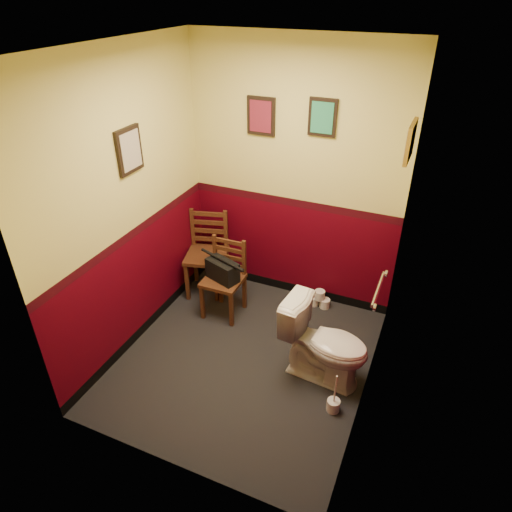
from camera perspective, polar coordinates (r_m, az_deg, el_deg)
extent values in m
cube|color=black|center=(4.41, -1.32, -12.74)|extent=(2.20, 2.40, 0.00)
cube|color=silver|center=(3.18, -1.97, 24.69)|extent=(2.20, 2.40, 0.00)
cube|color=#46020F|center=(4.61, 4.75, 9.41)|extent=(2.20, 0.00, 2.70)
cube|color=#46020F|center=(2.75, -12.23, -8.31)|extent=(2.20, 0.00, 2.70)
cube|color=#46020F|center=(4.14, -15.62, 5.64)|extent=(0.00, 2.40, 2.70)
cube|color=#46020F|center=(3.35, 15.77, -0.85)|extent=(0.00, 2.40, 2.70)
cylinder|color=silver|center=(3.78, 15.03, -4.00)|extent=(0.03, 0.50, 0.03)
cylinder|color=silver|center=(3.57, 14.62, -6.23)|extent=(0.02, 0.06, 0.06)
cylinder|color=silver|center=(3.98, 15.96, -2.13)|extent=(0.02, 0.06, 0.06)
cube|color=black|center=(4.52, 0.65, 17.09)|extent=(0.28, 0.03, 0.36)
cube|color=maroon|center=(4.51, 0.56, 17.04)|extent=(0.22, 0.01, 0.30)
cube|color=black|center=(4.32, 8.33, 16.78)|extent=(0.26, 0.03, 0.34)
cube|color=#29835D|center=(4.31, 8.26, 16.73)|extent=(0.20, 0.01, 0.28)
cube|color=black|center=(4.02, -15.57, 12.61)|extent=(0.03, 0.30, 0.38)
cube|color=tan|center=(4.01, -15.37, 12.59)|extent=(0.01, 0.24, 0.31)
cube|color=olive|center=(3.62, 18.76, 13.40)|extent=(0.03, 0.34, 0.28)
cube|color=tan|center=(3.62, 18.49, 13.45)|extent=(0.01, 0.28, 0.22)
imported|color=white|center=(4.05, 8.65, -10.79)|extent=(0.81, 0.51, 0.75)
cylinder|color=silver|center=(4.02, 9.63, -17.92)|extent=(0.11, 0.11, 0.11)
cylinder|color=silver|center=(3.88, 9.88, -16.16)|extent=(0.01, 0.01, 0.31)
cube|color=#562E19|center=(5.03, -6.20, 0.03)|extent=(0.54, 0.54, 0.04)
cube|color=#562E19|center=(5.05, -8.59, -3.17)|extent=(0.05, 0.05, 0.47)
cube|color=#562E19|center=(5.35, -7.56, -0.93)|extent=(0.05, 0.05, 0.47)
cube|color=#562E19|center=(4.97, -4.44, -3.53)|extent=(0.05, 0.05, 0.47)
cube|color=#562E19|center=(5.27, -3.63, -1.22)|extent=(0.05, 0.05, 0.47)
cube|color=#562E19|center=(5.12, -7.90, 3.51)|extent=(0.05, 0.05, 0.47)
cube|color=#562E19|center=(5.04, -3.79, 3.27)|extent=(0.05, 0.05, 0.47)
cube|color=#562E19|center=(5.14, -5.79, 2.12)|extent=(0.35, 0.12, 0.05)
cube|color=#562E19|center=(5.09, -5.85, 3.14)|extent=(0.35, 0.12, 0.05)
cube|color=#562E19|center=(5.04, -5.91, 4.18)|extent=(0.35, 0.12, 0.05)
cube|color=#562E19|center=(4.99, -5.98, 5.23)|extent=(0.35, 0.12, 0.05)
cube|color=#562E19|center=(4.70, -4.15, -3.07)|extent=(0.39, 0.39, 0.04)
cube|color=#562E19|center=(4.77, -6.73, -5.72)|extent=(0.04, 0.04, 0.41)
cube|color=#562E19|center=(5.00, -4.94, -3.61)|extent=(0.04, 0.04, 0.41)
cube|color=#562E19|center=(4.65, -3.10, -6.69)|extent=(0.04, 0.04, 0.41)
cube|color=#562E19|center=(4.89, -1.45, -4.48)|extent=(0.04, 0.04, 0.41)
cube|color=#562E19|center=(4.78, -5.14, 0.48)|extent=(0.04, 0.03, 0.41)
cube|color=#562E19|center=(4.66, -1.50, -0.32)|extent=(0.04, 0.03, 0.41)
cube|color=#562E19|center=(4.78, -3.30, -1.09)|extent=(0.31, 0.03, 0.04)
cube|color=#562E19|center=(4.73, -3.33, -0.15)|extent=(0.31, 0.03, 0.04)
cube|color=#562E19|center=(4.68, -3.37, 0.80)|extent=(0.31, 0.03, 0.04)
cube|color=#562E19|center=(4.64, -3.40, 1.78)|extent=(0.31, 0.03, 0.04)
cube|color=black|center=(4.63, -4.21, -1.80)|extent=(0.38, 0.27, 0.21)
cylinder|color=black|center=(4.56, -4.27, -0.46)|extent=(0.29, 0.13, 0.03)
cylinder|color=silver|center=(5.06, 7.25, -5.55)|extent=(0.11, 0.11, 0.10)
cylinder|color=silver|center=(5.03, 8.57, -5.86)|extent=(0.11, 0.11, 0.10)
cylinder|color=silver|center=(4.98, 7.96, -4.84)|extent=(0.11, 0.11, 0.10)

